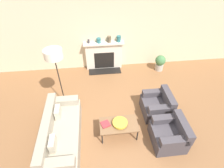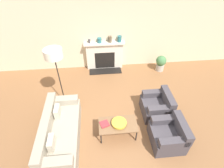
# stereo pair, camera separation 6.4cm
# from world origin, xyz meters

# --- Properties ---
(ground_plane) EXTENTS (18.00, 18.00, 0.00)m
(ground_plane) POSITION_xyz_m (0.00, 0.00, 0.00)
(ground_plane) COLOR brown
(wall_back) EXTENTS (18.00, 0.06, 2.90)m
(wall_back) POSITION_xyz_m (0.00, 3.19, 1.45)
(wall_back) COLOR beige
(wall_back) RESTS_ON ground_plane
(fireplace) EXTENTS (1.47, 0.59, 1.07)m
(fireplace) POSITION_xyz_m (-0.21, 3.04, 0.52)
(fireplace) COLOR beige
(fireplace) RESTS_ON ground_plane
(couch) EXTENTS (0.81, 1.97, 0.75)m
(couch) POSITION_xyz_m (-1.51, -0.08, 0.30)
(couch) COLOR #9E937F
(couch) RESTS_ON ground_plane
(armchair_near) EXTENTS (0.76, 0.81, 0.71)m
(armchair_near) POSITION_xyz_m (1.13, -0.40, 0.28)
(armchair_near) COLOR #423D42
(armchair_near) RESTS_ON ground_plane
(armchair_far) EXTENTS (0.76, 0.81, 0.71)m
(armchair_far) POSITION_xyz_m (1.13, 0.56, 0.28)
(armchair_far) COLOR #423D42
(armchair_far) RESTS_ON ground_plane
(coffee_table) EXTENTS (0.95, 0.53, 0.41)m
(coffee_table) POSITION_xyz_m (-0.08, -0.05, 0.38)
(coffee_table) COLOR brown
(coffee_table) RESTS_ON ground_plane
(bowl) EXTENTS (0.37, 0.37, 0.08)m
(bowl) POSITION_xyz_m (-0.05, -0.06, 0.46)
(bowl) COLOR gold
(bowl) RESTS_ON coffee_table
(book) EXTENTS (0.27, 0.26, 0.02)m
(book) POSITION_xyz_m (-0.41, -0.02, 0.42)
(book) COLOR #9E2D33
(book) RESTS_ON coffee_table
(floor_lamp) EXTENTS (0.47, 0.47, 1.87)m
(floor_lamp) POSITION_xyz_m (-1.56, 1.21, 1.64)
(floor_lamp) COLOR black
(floor_lamp) RESTS_ON ground_plane
(mantel_vase_left) EXTENTS (0.07, 0.07, 0.14)m
(mantel_vase_left) POSITION_xyz_m (-0.73, 3.06, 1.14)
(mantel_vase_left) COLOR #3D383D
(mantel_vase_left) RESTS_ON fireplace
(mantel_vase_center_left) EXTENTS (0.15, 0.15, 0.17)m
(mantel_vase_center_left) POSITION_xyz_m (-0.37, 3.06, 1.16)
(mantel_vase_center_left) COLOR #28666B
(mantel_vase_center_left) RESTS_ON fireplace
(mantel_vase_center_right) EXTENTS (0.13, 0.13, 0.22)m
(mantel_vase_center_right) POSITION_xyz_m (0.00, 3.06, 1.18)
(mantel_vase_center_right) COLOR brown
(mantel_vase_center_right) RESTS_ON fireplace
(mantel_vase_right) EXTENTS (0.15, 0.15, 0.22)m
(mantel_vase_right) POSITION_xyz_m (0.35, 3.06, 1.18)
(mantel_vase_right) COLOR #28666B
(mantel_vase_right) RESTS_ON fireplace
(potted_plant) EXTENTS (0.38, 0.38, 0.61)m
(potted_plant) POSITION_xyz_m (1.89, 2.66, 0.34)
(potted_plant) COLOR #B2A899
(potted_plant) RESTS_ON ground_plane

